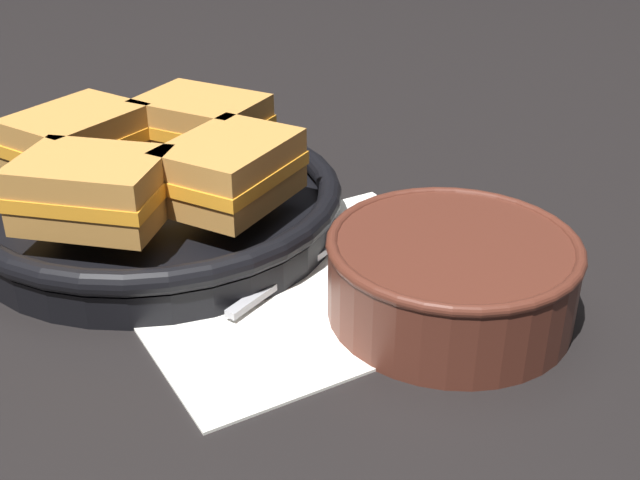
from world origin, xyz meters
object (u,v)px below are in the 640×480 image
soup_bowl (451,272)px  sandwich_far_left (234,169)px  skillet (158,206)px  spoon (332,244)px  sandwich_near_left (77,140)px  sandwich_far_right (202,125)px  sandwich_near_right (92,190)px

soup_bowl → sandwich_far_left: size_ratio=1.34×
skillet → sandwich_far_left: (0.03, -0.06, 0.04)m
spoon → sandwich_far_left: bearing=119.4°
skillet → sandwich_far_left: size_ratio=2.37×
sandwich_near_left → sandwich_far_right: size_ratio=0.98×
skillet → sandwich_far_right: (0.06, 0.03, 0.04)m
sandwich_near_left → sandwich_near_right: size_ratio=0.96×
skillet → sandwich_near_left: 0.08m
spoon → sandwich_near_right: bearing=134.7°
spoon → skillet: skillet is taller
sandwich_near_right → soup_bowl: bearing=-49.0°
sandwich_far_left → spoon: bearing=-41.4°
sandwich_near_left → soup_bowl: bearing=-64.4°
spoon → sandwich_near_left: 0.22m
soup_bowl → skillet: (-0.10, 0.22, -0.01)m
sandwich_far_right → sandwich_near_left: bearing=164.7°
sandwich_near_right → sandwich_far_right: size_ratio=1.01×
sandwich_far_right → spoon: bearing=-79.3°
skillet → sandwich_far_left: 0.08m
skillet → sandwich_near_right: bearing=-150.3°
sandwich_near_left → sandwich_far_right: bearing=-15.3°
soup_bowl → sandwich_far_right: bearing=98.7°
soup_bowl → sandwich_far_right: 0.26m
soup_bowl → sandwich_near_left: bearing=115.6°
skillet → sandwich_far_right: sandwich_far_right is taller
sandwich_far_left → soup_bowl: bearing=-67.7°
spoon → sandwich_far_left: sandwich_far_left is taller
sandwich_far_right → soup_bowl: bearing=-81.3°
sandwich_near_left → sandwich_far_right: 0.10m
spoon → sandwich_far_right: 0.16m
soup_bowl → sandwich_far_left: 0.17m
sandwich_far_left → sandwich_far_right: 0.10m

